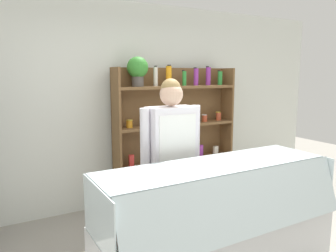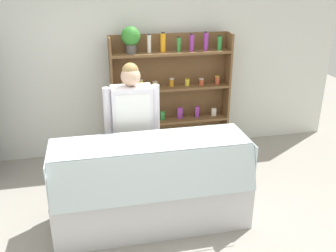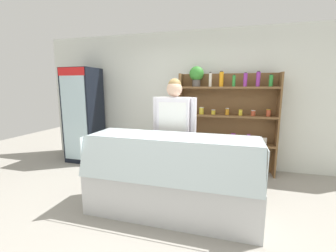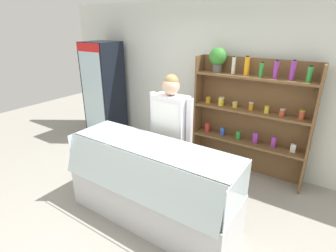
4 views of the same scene
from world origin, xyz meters
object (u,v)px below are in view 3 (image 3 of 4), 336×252
(drinks_fridge, at_px, (84,115))
(shelving_unit, at_px, (223,114))
(shop_clerk, at_px, (174,126))
(deli_display_case, at_px, (171,190))

(drinks_fridge, bearing_deg, shelving_unit, 4.08)
(drinks_fridge, relative_size, shelving_unit, 1.01)
(shelving_unit, xyz_separation_m, shop_clerk, (-0.66, -1.15, -0.07))
(deli_display_case, xyz_separation_m, shop_clerk, (-0.12, 0.60, 0.72))
(shelving_unit, height_order, shop_clerk, shelving_unit)
(deli_display_case, height_order, shop_clerk, shop_clerk)
(drinks_fridge, height_order, shelving_unit, drinks_fridge)
(drinks_fridge, xyz_separation_m, shelving_unit, (2.93, 0.21, 0.11))
(shelving_unit, relative_size, deli_display_case, 0.93)
(shelving_unit, bearing_deg, shop_clerk, -119.70)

